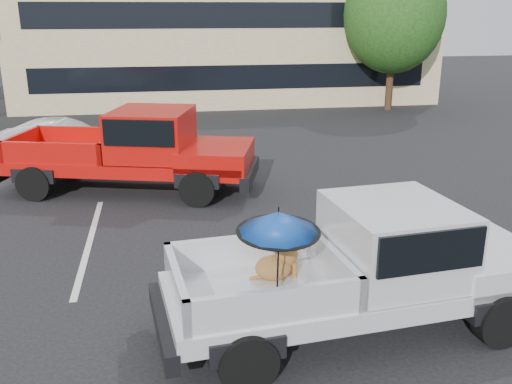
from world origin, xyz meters
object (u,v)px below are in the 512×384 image
silver_pickup (377,260)px  red_pickup (145,147)px  silver_sedan (62,143)px  tree_right (394,15)px  tree_back (288,10)px

silver_pickup → red_pickup: size_ratio=0.87×
red_pickup → silver_sedan: size_ratio=1.67×
silver_pickup → silver_sedan: (-5.83, 10.24, -0.39)m
tree_right → tree_back: 8.55m
tree_right → silver_pickup: tree_right is taller
tree_right → silver_sedan: 15.84m
tree_right → tree_back: (-3.00, 8.00, 0.20)m
tree_right → silver_pickup: (-7.54, -17.97, -3.16)m
tree_back → silver_sedan: tree_back is taller
tree_right → tree_back: tree_back is taller
tree_right → red_pickup: tree_right is taller
silver_pickup → red_pickup: 7.96m
red_pickup → silver_sedan: bearing=145.7°
tree_right → red_pickup: 15.59m
silver_pickup → red_pickup: (-3.34, 7.23, 0.09)m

